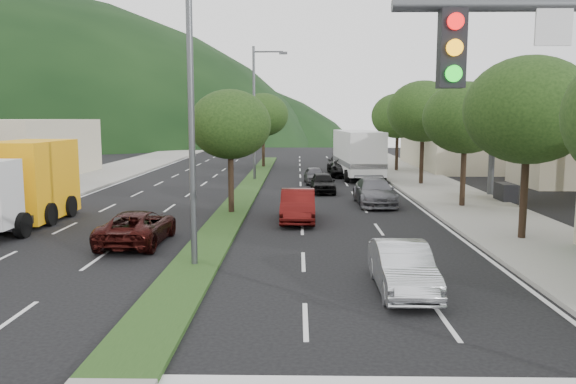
{
  "coord_description": "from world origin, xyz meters",
  "views": [
    {
      "loc": [
        3.32,
        -9.49,
        4.78
      ],
      "look_at": [
        2.92,
        12.43,
        1.85
      ],
      "focal_mm": 35.0,
      "sensor_mm": 36.0,
      "label": 1
    }
  ],
  "objects_px": {
    "tree_r_d": "(423,111)",
    "car_queue_c": "(298,206)",
    "tree_med_near": "(230,125)",
    "car_queue_a": "(323,183)",
    "tree_r_e": "(398,116)",
    "tree_med_far": "(263,115)",
    "car_queue_f": "(339,163)",
    "car_queue_d": "(346,167)",
    "suv_maroon": "(138,227)",
    "streetlight_near": "(197,91)",
    "tree_r_c": "(465,118)",
    "car_queue_e": "(314,175)",
    "sedan_silver": "(403,268)",
    "car_queue_b": "(375,192)",
    "motorhome": "(358,153)",
    "box_truck": "(22,186)",
    "tree_r_b": "(529,110)",
    "streetlight_mid": "(257,106)"
  },
  "relations": [
    {
      "from": "tree_r_d",
      "to": "car_queue_c",
      "type": "bearing_deg",
      "value": -122.03
    },
    {
      "from": "tree_med_near",
      "to": "car_queue_a",
      "type": "xyz_separation_m",
      "value": [
        4.9,
        8.11,
        -3.79
      ]
    },
    {
      "from": "tree_r_e",
      "to": "tree_med_far",
      "type": "bearing_deg",
      "value": 161.57
    },
    {
      "from": "car_queue_a",
      "to": "car_queue_c",
      "type": "xyz_separation_m",
      "value": [
        -1.59,
        -10.0,
        0.09
      ]
    },
    {
      "from": "tree_r_e",
      "to": "car_queue_c",
      "type": "bearing_deg",
      "value": -109.99
    },
    {
      "from": "car_queue_f",
      "to": "car_queue_d",
      "type": "bearing_deg",
      "value": -81.77
    },
    {
      "from": "car_queue_d",
      "to": "car_queue_f",
      "type": "height_order",
      "value": "car_queue_d"
    },
    {
      "from": "suv_maroon",
      "to": "car_queue_c",
      "type": "distance_m",
      "value": 7.75
    },
    {
      "from": "streetlight_near",
      "to": "tree_r_c",
      "type": "bearing_deg",
      "value": 45.49
    },
    {
      "from": "tree_r_e",
      "to": "car_queue_e",
      "type": "height_order",
      "value": "tree_r_e"
    },
    {
      "from": "tree_r_c",
      "to": "sedan_silver",
      "type": "relative_size",
      "value": 1.59
    },
    {
      "from": "tree_r_d",
      "to": "car_queue_f",
      "type": "relative_size",
      "value": 1.44
    },
    {
      "from": "sedan_silver",
      "to": "suv_maroon",
      "type": "bearing_deg",
      "value": 147.31
    },
    {
      "from": "tree_med_near",
      "to": "car_queue_b",
      "type": "xyz_separation_m",
      "value": [
        7.52,
        3.11,
        -3.71
      ]
    },
    {
      "from": "tree_r_e",
      "to": "tree_med_near",
      "type": "distance_m",
      "value": 25.06
    },
    {
      "from": "car_queue_d",
      "to": "tree_med_near",
      "type": "bearing_deg",
      "value": -107.36
    },
    {
      "from": "sedan_silver",
      "to": "motorhome",
      "type": "bearing_deg",
      "value": 86.3
    },
    {
      "from": "tree_r_e",
      "to": "car_queue_e",
      "type": "xyz_separation_m",
      "value": [
        -7.49,
        -8.89,
        -4.29
      ]
    },
    {
      "from": "tree_med_near",
      "to": "car_queue_c",
      "type": "height_order",
      "value": "tree_med_near"
    },
    {
      "from": "tree_r_c",
      "to": "suv_maroon",
      "type": "height_order",
      "value": "tree_r_c"
    },
    {
      "from": "streetlight_near",
      "to": "car_queue_a",
      "type": "xyz_separation_m",
      "value": [
        4.7,
        18.11,
        -4.94
      ]
    },
    {
      "from": "tree_med_far",
      "to": "suv_maroon",
      "type": "relative_size",
      "value": 1.49
    },
    {
      "from": "sedan_silver",
      "to": "car_queue_f",
      "type": "xyz_separation_m",
      "value": [
        0.83,
        35.53,
        0.05
      ]
    },
    {
      "from": "car_queue_e",
      "to": "motorhome",
      "type": "height_order",
      "value": "motorhome"
    },
    {
      "from": "box_truck",
      "to": "motorhome",
      "type": "bearing_deg",
      "value": -130.6
    },
    {
      "from": "car_queue_b",
      "to": "car_queue_e",
      "type": "bearing_deg",
      "value": 105.77
    },
    {
      "from": "streetlight_near",
      "to": "car_queue_d",
      "type": "distance_m",
      "value": 29.37
    },
    {
      "from": "tree_r_b",
      "to": "tree_r_c",
      "type": "xyz_separation_m",
      "value": [
        0.0,
        8.0,
        -0.29
      ]
    },
    {
      "from": "sedan_silver",
      "to": "car_queue_e",
      "type": "bearing_deg",
      "value": 93.67
    },
    {
      "from": "car_queue_d",
      "to": "car_queue_a",
      "type": "bearing_deg",
      "value": -98.65
    },
    {
      "from": "car_queue_e",
      "to": "car_queue_f",
      "type": "relative_size",
      "value": 0.71
    },
    {
      "from": "tree_med_near",
      "to": "suv_maroon",
      "type": "xyz_separation_m",
      "value": [
        -2.77,
        -6.69,
        -3.78
      ]
    },
    {
      "from": "streetlight_mid",
      "to": "suv_maroon",
      "type": "xyz_separation_m",
      "value": [
        -2.97,
        -21.69,
        -4.94
      ]
    },
    {
      "from": "tree_med_far",
      "to": "car_queue_e",
      "type": "xyz_separation_m",
      "value": [
        4.51,
        -12.89,
        -4.41
      ]
    },
    {
      "from": "sedan_silver",
      "to": "car_queue_f",
      "type": "distance_m",
      "value": 35.54
    },
    {
      "from": "suv_maroon",
      "to": "tree_med_far",
      "type": "bearing_deg",
      "value": -93.92
    },
    {
      "from": "tree_med_near",
      "to": "car_queue_d",
      "type": "relative_size",
      "value": 1.15
    },
    {
      "from": "tree_r_d",
      "to": "motorhome",
      "type": "relative_size",
      "value": 0.73
    },
    {
      "from": "car_queue_f",
      "to": "car_queue_a",
      "type": "bearing_deg",
      "value": -91.85
    },
    {
      "from": "tree_r_e",
      "to": "streetlight_mid",
      "type": "distance_m",
      "value": 13.73
    },
    {
      "from": "sedan_silver",
      "to": "car_queue_d",
      "type": "bearing_deg",
      "value": 87.98
    },
    {
      "from": "tree_r_e",
      "to": "car_queue_a",
      "type": "relative_size",
      "value": 1.79
    },
    {
      "from": "tree_r_b",
      "to": "streetlight_near",
      "type": "relative_size",
      "value": 0.69
    },
    {
      "from": "tree_r_e",
      "to": "streetlight_near",
      "type": "height_order",
      "value": "streetlight_near"
    },
    {
      "from": "tree_med_far",
      "to": "streetlight_mid",
      "type": "bearing_deg",
      "value": -88.93
    },
    {
      "from": "tree_r_c",
      "to": "car_queue_d",
      "type": "distance_m",
      "value": 17.28
    },
    {
      "from": "tree_r_d",
      "to": "streetlight_mid",
      "type": "height_order",
      "value": "streetlight_mid"
    },
    {
      "from": "tree_r_b",
      "to": "streetlight_mid",
      "type": "bearing_deg",
      "value": 119.32
    },
    {
      "from": "streetlight_near",
      "to": "tree_r_e",
      "type": "bearing_deg",
      "value": 69.77
    },
    {
      "from": "tree_r_c",
      "to": "tree_med_near",
      "type": "bearing_deg",
      "value": -170.54
    }
  ]
}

